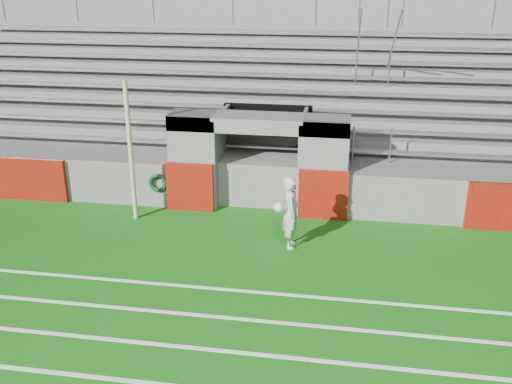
# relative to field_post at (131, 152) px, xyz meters

# --- Properties ---
(ground) EXTENTS (90.00, 90.00, 0.00)m
(ground) POSITION_rel_field_post_xyz_m (3.10, -2.18, -1.83)
(ground) COLOR #11540E
(ground) RESTS_ON ground
(field_post) EXTENTS (0.12, 0.12, 3.67)m
(field_post) POSITION_rel_field_post_xyz_m (0.00, 0.00, 0.00)
(field_post) COLOR tan
(field_post) RESTS_ON ground
(stadium_structure) EXTENTS (26.00, 8.48, 5.42)m
(stadium_structure) POSITION_rel_field_post_xyz_m (3.10, 5.79, -0.34)
(stadium_structure) COLOR #5A5856
(stadium_structure) RESTS_ON ground
(goalkeeper_with_ball) EXTENTS (0.65, 0.68, 1.75)m
(goalkeeper_with_ball) POSITION_rel_field_post_xyz_m (4.23, -0.98, -0.96)
(goalkeeper_with_ball) COLOR #AAB0B3
(goalkeeper_with_ball) RESTS_ON ground
(hose_coil) EXTENTS (0.54, 0.15, 0.55)m
(hose_coil) POSITION_rel_field_post_xyz_m (0.41, 0.75, -1.09)
(hose_coil) COLOR #0D451D
(hose_coil) RESTS_ON ground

